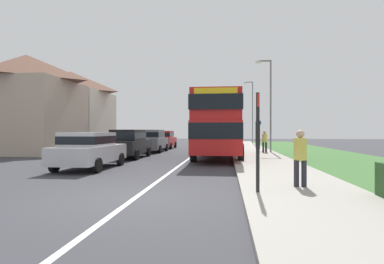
{
  "coord_description": "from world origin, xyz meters",
  "views": [
    {
      "loc": [
        2.22,
        -7.26,
        1.64
      ],
      "look_at": [
        0.69,
        6.46,
        1.6
      ],
      "focal_mm": 28.86,
      "sensor_mm": 36.0,
      "label": 1
    }
  ],
  "objects_px": {
    "parked_car_grey": "(152,140)",
    "parked_car_red": "(164,139)",
    "pedestrian_at_stop": "(300,155)",
    "bus_stop_sign": "(258,135)",
    "parked_car_black": "(129,143)",
    "cycle_route_sign": "(258,134)",
    "parked_car_silver": "(90,149)",
    "street_lamp_mid": "(269,99)",
    "double_decker_bus": "(218,123)",
    "street_lamp_far": "(252,109)",
    "pedestrian_walking_away": "(265,140)"
  },
  "relations": [
    {
      "from": "parked_car_grey",
      "to": "parked_car_red",
      "type": "distance_m",
      "value": 4.96
    },
    {
      "from": "pedestrian_at_stop",
      "to": "bus_stop_sign",
      "type": "height_order",
      "value": "bus_stop_sign"
    },
    {
      "from": "parked_car_red",
      "to": "bus_stop_sign",
      "type": "height_order",
      "value": "bus_stop_sign"
    },
    {
      "from": "parked_car_black",
      "to": "cycle_route_sign",
      "type": "relative_size",
      "value": 1.73
    },
    {
      "from": "parked_car_black",
      "to": "parked_car_red",
      "type": "bearing_deg",
      "value": 89.68
    },
    {
      "from": "parked_car_silver",
      "to": "street_lamp_mid",
      "type": "height_order",
      "value": "street_lamp_mid"
    },
    {
      "from": "double_decker_bus",
      "to": "street_lamp_far",
      "type": "distance_m",
      "value": 21.48
    },
    {
      "from": "street_lamp_mid",
      "to": "pedestrian_walking_away",
      "type": "bearing_deg",
      "value": -126.9
    },
    {
      "from": "pedestrian_walking_away",
      "to": "parked_car_red",
      "type": "bearing_deg",
      "value": 144.32
    },
    {
      "from": "parked_car_grey",
      "to": "parked_car_black",
      "type": "bearing_deg",
      "value": -91.23
    },
    {
      "from": "double_decker_bus",
      "to": "parked_car_black",
      "type": "height_order",
      "value": "double_decker_bus"
    },
    {
      "from": "pedestrian_walking_away",
      "to": "street_lamp_far",
      "type": "distance_m",
      "value": 17.94
    },
    {
      "from": "pedestrian_at_stop",
      "to": "street_lamp_far",
      "type": "xyz_separation_m",
      "value": [
        1.22,
        31.34,
        3.56
      ]
    },
    {
      "from": "parked_car_silver",
      "to": "street_lamp_mid",
      "type": "xyz_separation_m",
      "value": [
        9.01,
        10.15,
        3.07
      ]
    },
    {
      "from": "pedestrian_at_stop",
      "to": "parked_car_red",
      "type": "bearing_deg",
      "value": 111.5
    },
    {
      "from": "pedestrian_at_stop",
      "to": "street_lamp_mid",
      "type": "distance_m",
      "value": 14.62
    },
    {
      "from": "pedestrian_at_stop",
      "to": "pedestrian_walking_away",
      "type": "bearing_deg",
      "value": 87.02
    },
    {
      "from": "pedestrian_walking_away",
      "to": "street_lamp_far",
      "type": "bearing_deg",
      "value": 88.34
    },
    {
      "from": "parked_car_red",
      "to": "bus_stop_sign",
      "type": "distance_m",
      "value": 21.81
    },
    {
      "from": "parked_car_silver",
      "to": "pedestrian_walking_away",
      "type": "relative_size",
      "value": 2.57
    },
    {
      "from": "cycle_route_sign",
      "to": "street_lamp_mid",
      "type": "height_order",
      "value": "street_lamp_mid"
    },
    {
      "from": "bus_stop_sign",
      "to": "cycle_route_sign",
      "type": "bearing_deg",
      "value": 84.14
    },
    {
      "from": "parked_car_black",
      "to": "street_lamp_far",
      "type": "xyz_separation_m",
      "value": [
        9.12,
        21.81,
        3.6
      ]
    },
    {
      "from": "parked_car_grey",
      "to": "cycle_route_sign",
      "type": "xyz_separation_m",
      "value": [
        8.3,
        1.12,
        0.48
      ]
    },
    {
      "from": "pedestrian_at_stop",
      "to": "double_decker_bus",
      "type": "bearing_deg",
      "value": 103.63
    },
    {
      "from": "parked_car_red",
      "to": "pedestrian_walking_away",
      "type": "distance_m",
      "value": 10.54
    },
    {
      "from": "double_decker_bus",
      "to": "street_lamp_far",
      "type": "bearing_deg",
      "value": 79.95
    },
    {
      "from": "double_decker_bus",
      "to": "parked_car_grey",
      "type": "relative_size",
      "value": 2.33
    },
    {
      "from": "parked_car_silver",
      "to": "pedestrian_walking_away",
      "type": "distance_m",
      "value": 12.94
    },
    {
      "from": "parked_car_black",
      "to": "parked_car_grey",
      "type": "height_order",
      "value": "parked_car_grey"
    },
    {
      "from": "parked_car_black",
      "to": "cycle_route_sign",
      "type": "bearing_deg",
      "value": 37.89
    },
    {
      "from": "parked_car_red",
      "to": "street_lamp_mid",
      "type": "relative_size",
      "value": 0.58
    },
    {
      "from": "parked_car_grey",
      "to": "street_lamp_mid",
      "type": "distance_m",
      "value": 9.4
    },
    {
      "from": "parked_car_silver",
      "to": "pedestrian_at_stop",
      "type": "relative_size",
      "value": 2.57
    },
    {
      "from": "parked_car_silver",
      "to": "parked_car_red",
      "type": "relative_size",
      "value": 1.08
    },
    {
      "from": "pedestrian_walking_away",
      "to": "bus_stop_sign",
      "type": "bearing_deg",
      "value": -97.57
    },
    {
      "from": "pedestrian_at_stop",
      "to": "cycle_route_sign",
      "type": "distance_m",
      "value": 16.09
    },
    {
      "from": "bus_stop_sign",
      "to": "cycle_route_sign",
      "type": "distance_m",
      "value": 17.02
    },
    {
      "from": "double_decker_bus",
      "to": "pedestrian_at_stop",
      "type": "xyz_separation_m",
      "value": [
        2.5,
        -10.32,
        -1.17
      ]
    },
    {
      "from": "parked_car_red",
      "to": "cycle_route_sign",
      "type": "relative_size",
      "value": 1.58
    },
    {
      "from": "pedestrian_at_stop",
      "to": "street_lamp_far",
      "type": "relative_size",
      "value": 0.21
    },
    {
      "from": "street_lamp_mid",
      "to": "parked_car_black",
      "type": "bearing_deg",
      "value": -152.22
    },
    {
      "from": "street_lamp_mid",
      "to": "parked_car_silver",
      "type": "bearing_deg",
      "value": -131.6
    },
    {
      "from": "double_decker_bus",
      "to": "street_lamp_mid",
      "type": "relative_size",
      "value": 1.43
    },
    {
      "from": "pedestrian_at_stop",
      "to": "street_lamp_mid",
      "type": "relative_size",
      "value": 0.24
    },
    {
      "from": "bus_stop_sign",
      "to": "pedestrian_walking_away",
      "type": "bearing_deg",
      "value": 82.43
    },
    {
      "from": "double_decker_bus",
      "to": "cycle_route_sign",
      "type": "distance_m",
      "value": 6.54
    },
    {
      "from": "parked_car_black",
      "to": "parked_car_grey",
      "type": "relative_size",
      "value": 1.04
    },
    {
      "from": "cycle_route_sign",
      "to": "street_lamp_far",
      "type": "relative_size",
      "value": 0.32
    },
    {
      "from": "cycle_route_sign",
      "to": "bus_stop_sign",
      "type": "bearing_deg",
      "value": -95.86
    }
  ]
}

